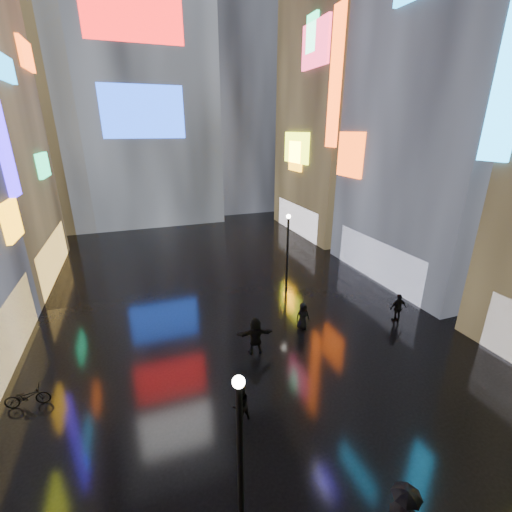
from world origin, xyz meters
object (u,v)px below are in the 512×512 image
bicycle (27,397)px  lamp_far (288,247)px  lamp_near (240,451)px  pedestrian_3 (398,308)px

bicycle → lamp_far: bearing=-60.3°
lamp_far → bicycle: bearing=-155.3°
lamp_near → lamp_far: size_ratio=1.00×
pedestrian_3 → bicycle: 18.37m
lamp_far → pedestrian_3: lamp_far is taller
lamp_far → lamp_near: bearing=-119.0°
lamp_near → lamp_far: (7.64, 13.77, 0.00)m
lamp_near → lamp_far: same height
lamp_near → pedestrian_3: 14.04m
pedestrian_3 → lamp_near: bearing=37.8°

